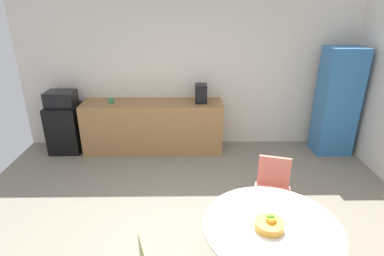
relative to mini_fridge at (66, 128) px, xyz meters
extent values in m
cube|color=silver|center=(2.21, 0.35, 0.88)|extent=(6.00, 0.10, 2.60)
cube|color=#9E7042|center=(1.57, 0.00, 0.03)|extent=(2.44, 0.60, 0.90)
cube|color=black|center=(0.00, 0.00, 0.00)|extent=(0.54, 0.54, 0.85)
cube|color=black|center=(0.00, 0.00, 0.55)|extent=(0.48, 0.38, 0.26)
cube|color=#3372B2|center=(4.76, -0.10, 0.50)|extent=(0.60, 0.50, 1.85)
cylinder|color=silver|center=(2.92, -3.00, -0.04)|extent=(0.08, 0.08, 0.70)
cylinder|color=white|center=(2.92, -3.00, 0.29)|extent=(1.21, 1.21, 0.03)
cylinder|color=silver|center=(3.28, -2.30, -0.21)|extent=(0.02, 0.02, 0.42)
cylinder|color=silver|center=(2.98, -2.22, -0.21)|extent=(0.02, 0.02, 0.42)
cylinder|color=silver|center=(3.37, -2.00, -0.21)|extent=(0.02, 0.02, 0.42)
cylinder|color=silver|center=(3.06, -1.91, -0.21)|extent=(0.02, 0.02, 0.42)
cube|color=#DB7260|center=(3.17, -2.11, 0.01)|extent=(0.52, 0.52, 0.03)
cube|color=#DB7260|center=(3.22, -1.93, 0.22)|extent=(0.37, 0.14, 0.38)
cylinder|color=gold|center=(2.88, -3.04, 0.34)|extent=(0.25, 0.25, 0.07)
sphere|color=orange|center=(2.89, -3.06, 0.38)|extent=(0.07, 0.07, 0.07)
sphere|color=orange|center=(2.91, -3.05, 0.38)|extent=(0.07, 0.07, 0.07)
sphere|color=orange|center=(2.88, -3.04, 0.38)|extent=(0.07, 0.07, 0.07)
sphere|color=yellow|center=(2.90, -3.00, 0.38)|extent=(0.07, 0.07, 0.07)
sphere|color=#66B233|center=(2.90, -3.02, 0.40)|extent=(0.07, 0.07, 0.07)
cylinder|color=#338C59|center=(0.86, -0.04, 0.52)|extent=(0.08, 0.08, 0.09)
torus|color=#338C59|center=(0.92, -0.04, 0.53)|extent=(0.06, 0.01, 0.06)
cylinder|color=white|center=(2.44, 0.04, 0.52)|extent=(0.08, 0.08, 0.09)
torus|color=white|center=(2.49, 0.04, 0.53)|extent=(0.06, 0.01, 0.06)
cube|color=black|center=(2.42, 0.00, 0.64)|extent=(0.20, 0.24, 0.32)
camera|label=1|loc=(2.19, -5.18, 2.12)|focal=29.12mm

